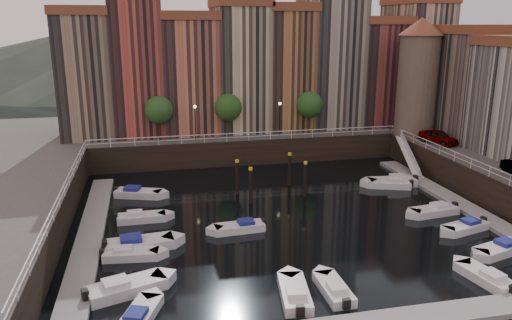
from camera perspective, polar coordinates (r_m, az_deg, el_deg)
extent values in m
plane|color=black|center=(43.81, 3.43, -6.30)|extent=(200.00, 200.00, 0.00)
cube|color=black|center=(67.70, -2.53, 2.87)|extent=(80.00, 20.00, 3.00)
cube|color=gray|center=(41.64, -18.38, -8.04)|extent=(2.00, 28.00, 0.35)
cube|color=gray|center=(49.64, 22.13, -4.59)|extent=(2.00, 28.00, 0.35)
cone|color=#2D382D|center=(150.57, -19.91, 11.03)|extent=(80.00, 80.00, 14.00)
cone|color=#2D382D|center=(150.17, -6.33, 12.59)|extent=(100.00, 100.00, 18.00)
cone|color=#2D382D|center=(158.01, 6.69, 11.62)|extent=(70.00, 70.00, 12.00)
cube|color=#8C7359|center=(63.28, -18.69, 9.01)|extent=(6.00, 10.00, 14.00)
cube|color=brown|center=(62.99, -19.29, 15.79)|extent=(6.30, 10.30, 1.00)
cube|color=#AA4635|center=(62.84, -13.34, 10.27)|extent=(5.80, 10.00, 16.00)
cube|color=#BA6D4C|center=(63.17, -7.61, 9.43)|extent=(6.50, 10.00, 13.50)
cube|color=brown|center=(62.85, -7.86, 16.02)|extent=(6.80, 10.30, 1.00)
cube|color=#C2B289|center=(63.95, -1.87, 10.31)|extent=(6.20, 10.00, 15.00)
cube|color=brown|center=(63.74, -1.94, 17.49)|extent=(6.50, 10.30, 1.00)
cube|color=#9C6939|center=(65.31, 3.31, 10.17)|extent=(5.60, 10.00, 14.50)
cube|color=brown|center=(65.06, 3.42, 16.99)|extent=(5.90, 10.30, 1.00)
cube|color=gray|center=(67.09, 8.35, 11.04)|extent=(6.40, 10.00, 16.50)
cube|color=brown|center=(69.66, 13.14, 9.51)|extent=(6.00, 10.00, 13.00)
cube|color=brown|center=(69.34, 13.51, 15.27)|extent=(6.30, 10.30, 1.00)
cube|color=tan|center=(72.30, 17.54, 10.40)|extent=(5.90, 10.00, 15.50)
cube|color=brown|center=(72.15, 18.09, 16.93)|extent=(6.20, 10.30, 1.00)
cube|color=#726356|center=(63.97, 24.12, 7.64)|extent=(9.00, 8.00, 12.00)
cube|color=brown|center=(63.56, 24.77, 13.43)|extent=(9.30, 8.30, 1.00)
cylinder|color=#6B5B4C|center=(62.49, 17.91, 8.07)|extent=(4.60, 4.60, 12.00)
cone|color=brown|center=(62.07, 18.44, 14.30)|extent=(5.20, 5.20, 2.00)
cylinder|color=black|center=(58.57, -10.92, 3.32)|extent=(0.30, 0.30, 2.40)
sphere|color=#1E4719|center=(58.13, -11.04, 5.64)|extent=(3.20, 3.20, 3.20)
cylinder|color=black|center=(59.29, -3.16, 3.73)|extent=(0.30, 0.30, 2.40)
sphere|color=#1E4719|center=(58.85, -3.19, 6.02)|extent=(3.20, 3.20, 3.20)
cylinder|color=black|center=(61.65, 6.07, 4.12)|extent=(0.30, 0.30, 2.40)
sphere|color=#1E4719|center=(61.23, 6.14, 6.32)|extent=(3.20, 3.20, 3.20)
cylinder|color=black|center=(57.66, -6.94, 4.11)|extent=(0.12, 0.12, 4.00)
sphere|color=#FFD88C|center=(57.30, -7.01, 6.07)|extent=(0.36, 0.36, 0.36)
cylinder|color=black|center=(59.41, 2.72, 4.54)|extent=(0.12, 0.12, 4.00)
sphere|color=#FFD88C|center=(59.07, 2.75, 6.45)|extent=(0.36, 0.36, 0.36)
cube|color=white|center=(57.57, -0.83, 3.14)|extent=(36.00, 0.08, 0.08)
cube|color=white|center=(57.67, -0.83, 2.71)|extent=(36.00, 0.06, 0.06)
cube|color=white|center=(49.60, 24.29, -0.27)|extent=(0.08, 34.00, 0.08)
cube|color=white|center=(49.71, 24.23, -0.77)|extent=(0.06, 34.00, 0.06)
cube|color=white|center=(40.59, -21.35, -3.23)|extent=(0.08, 34.00, 0.08)
cube|color=white|center=(40.73, -21.29, -3.83)|extent=(0.06, 34.00, 0.06)
cube|color=white|center=(58.53, 17.04, 0.44)|extent=(2.78, 8.26, 2.81)
cube|color=white|center=(58.41, 17.08, 0.92)|extent=(1.93, 8.32, 3.65)
cylinder|color=black|center=(45.99, -0.61, -3.21)|extent=(0.32, 0.32, 3.60)
cylinder|color=gold|center=(45.44, -0.61, -1.00)|extent=(0.36, 0.36, 0.25)
cylinder|color=black|center=(48.50, -2.16, -2.22)|extent=(0.32, 0.32, 3.60)
cylinder|color=gold|center=(47.98, -2.18, -0.12)|extent=(0.36, 0.36, 0.25)
cylinder|color=black|center=(48.11, 5.62, -2.44)|extent=(0.32, 0.32, 3.60)
cylinder|color=gold|center=(47.58, 5.68, -0.32)|extent=(0.36, 0.36, 0.25)
cylinder|color=black|center=(51.11, 3.84, -1.32)|extent=(0.32, 0.32, 3.60)
cylinder|color=gold|center=(50.61, 3.88, 0.68)|extent=(0.36, 0.36, 0.25)
cube|color=silver|center=(32.85, -14.54, -14.01)|extent=(5.10, 3.26, 0.81)
cube|color=silver|center=(32.48, -15.73, -13.48)|extent=(1.85, 1.71, 0.54)
cube|color=black|center=(32.25, -18.93, -14.42)|extent=(0.53, 0.63, 0.76)
cube|color=silver|center=(37.14, -14.07, -10.48)|extent=(4.00, 1.93, 0.66)
cube|color=silver|center=(37.06, -14.92, -9.93)|extent=(1.34, 1.19, 0.44)
cube|color=black|center=(37.40, -17.19, -10.16)|extent=(0.36, 0.47, 0.61)
cube|color=silver|center=(38.42, -13.06, -9.39)|extent=(4.98, 2.32, 0.82)
cube|color=navy|center=(38.19, -14.10, -8.81)|extent=(1.66, 1.46, 0.55)
cube|color=black|center=(38.24, -16.90, -9.35)|extent=(0.44, 0.58, 0.77)
cube|color=silver|center=(43.48, -12.94, -6.47)|extent=(4.01, 1.58, 0.68)
cube|color=silver|center=(43.34, -13.70, -6.01)|extent=(1.28, 1.10, 0.45)
cube|color=black|center=(43.48, -15.72, -6.35)|extent=(0.32, 0.46, 0.63)
cube|color=silver|center=(49.40, -13.27, -3.78)|extent=(4.71, 3.06, 0.75)
cube|color=navy|center=(49.47, -13.96, -3.25)|extent=(1.72, 1.59, 0.50)
cube|color=black|center=(50.15, -15.76, -3.36)|extent=(0.50, 0.59, 0.70)
cube|color=silver|center=(40.79, 26.09, -9.21)|extent=(4.40, 2.63, 0.70)
cube|color=navy|center=(41.06, 26.63, -8.48)|extent=(1.56, 1.43, 0.47)
cube|color=silver|center=(43.86, 22.79, -7.14)|extent=(4.26, 2.52, 0.68)
cube|color=navy|center=(44.11, 23.31, -6.49)|extent=(1.51, 1.38, 0.45)
cube|color=black|center=(45.33, 24.54, -6.30)|extent=(0.42, 0.52, 0.64)
cube|color=silver|center=(46.43, 19.66, -5.55)|extent=(4.41, 2.15, 0.72)
cube|color=silver|center=(46.64, 20.27, -4.95)|extent=(1.48, 1.31, 0.48)
cube|color=black|center=(47.74, 21.77, -4.88)|extent=(0.39, 0.52, 0.67)
cube|color=silver|center=(52.58, 14.95, -2.73)|extent=(4.52, 2.97, 0.72)
cube|color=silver|center=(52.53, 15.60, -2.30)|extent=(1.65, 1.54, 0.48)
cube|color=black|center=(52.85, 17.34, -2.55)|extent=(0.48, 0.57, 0.67)
cube|color=silver|center=(53.26, 15.25, -2.47)|extent=(5.02, 2.40, 0.82)
cube|color=silver|center=(53.36, 15.94, -1.93)|extent=(1.68, 1.48, 0.55)
cube|color=black|center=(54.14, 17.77, -2.07)|extent=(0.44, 0.59, 0.77)
cube|color=silver|center=(30.11, -13.12, -16.96)|extent=(2.81, 4.16, 0.66)
cube|color=navy|center=(29.49, -13.56, -16.84)|extent=(1.44, 1.54, 0.44)
cube|color=silver|center=(31.44, 4.41, -15.00)|extent=(2.27, 4.50, 0.73)
cube|color=silver|center=(30.72, 4.59, -14.85)|extent=(1.36, 1.53, 0.49)
cube|color=black|center=(29.42, 5.08, -16.80)|extent=(0.53, 0.41, 0.68)
cube|color=silver|center=(32.22, 8.86, -14.41)|extent=(1.51, 3.90, 0.66)
cube|color=silver|center=(31.60, 9.24, -14.24)|extent=(1.06, 1.24, 0.44)
cube|color=black|center=(30.49, 10.30, -15.86)|extent=(0.44, 0.31, 0.62)
cube|color=silver|center=(36.33, 24.70, -12.09)|extent=(2.26, 4.26, 0.69)
cube|color=silver|center=(35.83, 25.43, -11.83)|extent=(1.31, 1.46, 0.46)
imported|color=gray|center=(59.37, 20.09, 2.41)|extent=(3.14, 4.94, 1.57)
cube|color=silver|center=(40.45, -1.92, -7.77)|extent=(4.07, 1.82, 0.68)
cube|color=navy|center=(40.42, -1.18, -7.16)|extent=(1.34, 1.17, 0.45)
cube|color=black|center=(40.89, 0.91, -7.16)|extent=(0.35, 0.47, 0.63)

